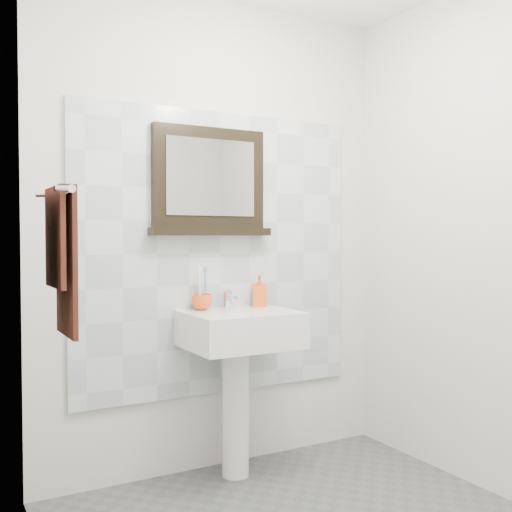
{
  "coord_description": "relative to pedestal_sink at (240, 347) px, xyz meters",
  "views": [
    {
      "loc": [
        -1.39,
        -1.81,
        1.24
      ],
      "look_at": [
        -0.07,
        0.55,
        1.15
      ],
      "focal_mm": 42.0,
      "sensor_mm": 36.0,
      "label": 1
    }
  ],
  "objects": [
    {
      "name": "toothbrush_cup",
      "position": [
        -0.15,
        0.14,
        0.22
      ],
      "size": [
        0.13,
        0.13,
        0.08
      ],
      "primitive_type": "imported",
      "rotation": [
        0.0,
        0.0,
        0.25
      ],
      "color": "#F7521D",
      "rests_on": "pedestal_sink"
    },
    {
      "name": "soap_dispenser",
      "position": [
        0.19,
        0.13,
        0.27
      ],
      "size": [
        0.1,
        0.1,
        0.17
      ],
      "primitive_type": "imported",
      "rotation": [
        0.0,
        0.0,
        -0.42
      ],
      "color": "red",
      "rests_on": "pedestal_sink"
    },
    {
      "name": "framed_mirror",
      "position": [
        -0.08,
        0.19,
        0.84
      ],
      "size": [
        0.67,
        0.11,
        0.56
      ],
      "color": "black",
      "rests_on": "back_wall"
    },
    {
      "name": "pedestal_sink",
      "position": [
        0.0,
        0.0,
        0.0
      ],
      "size": [
        0.55,
        0.44,
        0.96
      ],
      "color": "white",
      "rests_on": "ground"
    },
    {
      "name": "hand_towel",
      "position": [
        -0.95,
        -0.41,
        0.51
      ],
      "size": [
        0.06,
        0.3,
        0.55
      ],
      "color": "black",
      "rests_on": "towel_bar"
    },
    {
      "name": "splashback",
      "position": [
        -0.01,
        0.21,
        0.47
      ],
      "size": [
        1.6,
        0.02,
        1.5
      ],
      "primitive_type": "cube",
      "color": "silver",
      "rests_on": "back_wall"
    },
    {
      "name": "left_wall",
      "position": [
        -1.01,
        -0.87,
        0.57
      ],
      "size": [
        0.01,
        2.2,
        2.5
      ],
      "primitive_type": "cube",
      "color": "silver",
      "rests_on": "ground"
    },
    {
      "name": "towel_bar",
      "position": [
        -0.96,
        -0.41,
        0.72
      ],
      "size": [
        0.07,
        0.4,
        0.03
      ],
      "color": "silver",
      "rests_on": "left_wall"
    },
    {
      "name": "toothbrushes",
      "position": [
        -0.15,
        0.14,
        0.31
      ],
      "size": [
        0.05,
        0.04,
        0.21
      ],
      "color": "white",
      "rests_on": "toothbrush_cup"
    },
    {
      "name": "back_wall",
      "position": [
        -0.01,
        0.23,
        0.57
      ],
      "size": [
        2.0,
        0.01,
        2.5
      ],
      "primitive_type": "cube",
      "color": "silver",
      "rests_on": "ground"
    }
  ]
}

